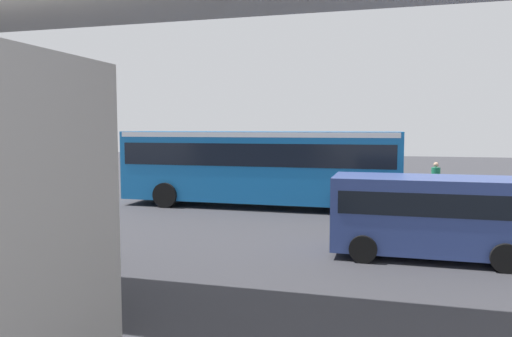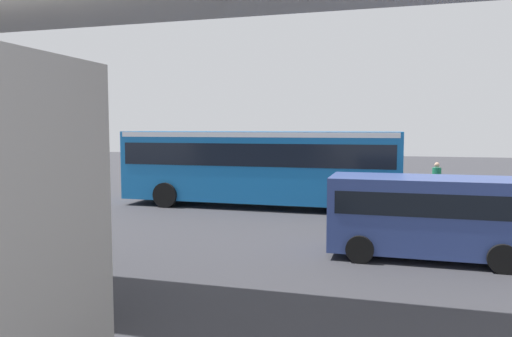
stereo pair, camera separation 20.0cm
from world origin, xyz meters
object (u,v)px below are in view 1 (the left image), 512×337
(bicycle_blue, at_px, (32,200))
(pedestrian, at_px, (436,182))
(city_bus, at_px, (259,162))
(traffic_sign, at_px, (320,157))
(parked_van, at_px, (429,211))

(bicycle_blue, relative_size, pedestrian, 0.99)
(city_bus, xyz_separation_m, pedestrian, (-7.26, -3.20, -1.00))
(pedestrian, relative_size, traffic_sign, 0.64)
(pedestrian, bearing_deg, parked_van, 84.06)
(city_bus, distance_m, pedestrian, 8.00)
(parked_van, bearing_deg, bicycle_blue, -13.66)
(city_bus, bearing_deg, pedestrian, -156.22)
(bicycle_blue, relative_size, traffic_sign, 0.63)
(parked_van, bearing_deg, pedestrian, -95.94)
(city_bus, xyz_separation_m, traffic_sign, (-1.96, -4.29, 0.01))
(parked_van, relative_size, pedestrian, 2.68)
(traffic_sign, bearing_deg, parked_van, 111.44)
(pedestrian, bearing_deg, bicycle_blue, 20.92)
(parked_van, xyz_separation_m, traffic_sign, (4.29, -10.91, 0.71))
(bicycle_blue, bearing_deg, traffic_sign, -146.15)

